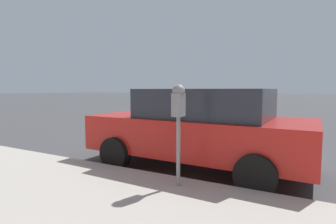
{
  "coord_description": "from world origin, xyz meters",
  "views": [
    {
      "loc": [
        -6.01,
        -2.22,
        1.57
      ],
      "look_at": [
        -2.53,
        -0.36,
        1.24
      ],
      "focal_mm": 28.0,
      "sensor_mm": 36.0,
      "label": 1
    }
  ],
  "objects": [
    {
      "name": "ground_plane",
      "position": [
        0.0,
        0.0,
        0.0
      ],
      "size": [
        220.0,
        220.0,
        0.0
      ],
      "primitive_type": "plane",
      "color": "#424244"
    },
    {
      "name": "parking_meter",
      "position": [
        -2.56,
        -0.55,
        1.29
      ],
      "size": [
        0.21,
        0.19,
        1.51
      ],
      "color": "gray",
      "rests_on": "sidewalk"
    },
    {
      "name": "car_red",
      "position": [
        -1.12,
        -0.31,
        0.83
      ],
      "size": [
        2.15,
        4.4,
        1.59
      ],
      "rotation": [
        0.0,
        0.0,
        -0.03
      ],
      "color": "#B21E19",
      "rests_on": "ground_plane"
    }
  ]
}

